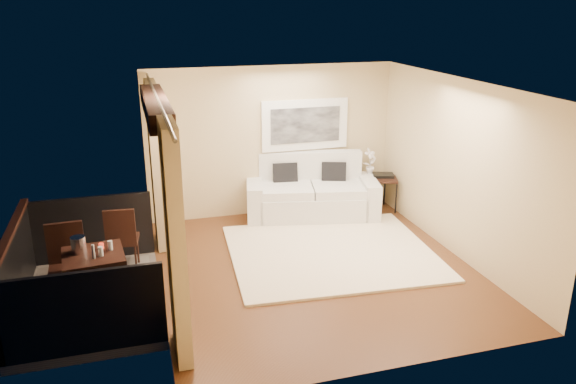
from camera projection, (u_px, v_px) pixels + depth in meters
name	position (u px, v px, depth m)	size (l,w,h in m)	color
floor	(315.00, 268.00, 8.30)	(5.00, 5.00, 0.00)	brown
room_shell	(155.00, 106.00, 6.92)	(5.00, 6.40, 5.00)	white
balcony	(78.00, 288.00, 7.37)	(1.81, 2.60, 1.17)	#605B56
curtains	(164.00, 196.00, 7.31)	(0.16, 4.80, 2.64)	tan
artwork	(305.00, 125.00, 10.18)	(1.62, 0.07, 0.92)	white
rug	(331.00, 252.00, 8.78)	(3.11, 2.71, 0.04)	#FFEFCD
sofa	(311.00, 194.00, 10.25)	(2.51, 1.47, 1.13)	silver
side_table	(379.00, 179.00, 10.43)	(0.77, 0.77, 0.67)	black
tray	(383.00, 175.00, 10.39)	(0.38, 0.28, 0.05)	black
orchid	(370.00, 162.00, 10.45)	(0.26, 0.18, 0.50)	white
bistro_table	(94.00, 260.00, 6.83)	(0.78, 0.78, 0.84)	black
balcony_chair_far	(122.00, 235.00, 8.02)	(0.47, 0.48, 0.99)	black
balcony_chair_near	(67.00, 258.00, 7.20)	(0.48, 0.49, 1.07)	black
ice_bucket	(78.00, 245.00, 6.82)	(0.18, 0.18, 0.20)	white
candle	(101.00, 246.00, 6.94)	(0.06, 0.06, 0.07)	red
vase	(93.00, 252.00, 6.65)	(0.04, 0.04, 0.18)	silver
glass_a	(101.00, 251.00, 6.73)	(0.06, 0.06, 0.12)	silver
glass_b	(110.00, 245.00, 6.90)	(0.06, 0.06, 0.12)	silver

